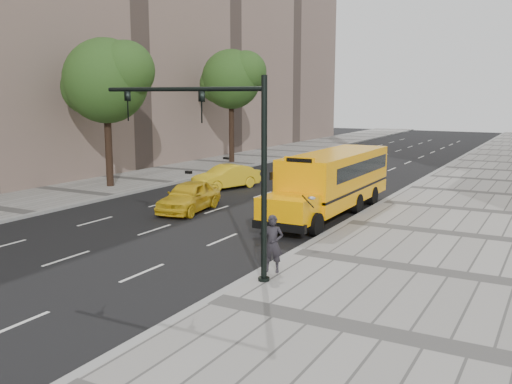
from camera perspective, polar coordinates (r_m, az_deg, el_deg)
The scene contains 12 objects.
ground at distance 28.73m, azimuth -2.27°, elevation -1.97°, with size 140.00×140.00×0.00m, color black.
sidewalk_museum at distance 24.89m, azimuth 22.20°, elevation -4.38°, with size 12.00×140.00×0.15m, color gray.
sidewalk_far at distance 35.57m, azimuth -17.64°, elevation -0.02°, with size 6.00×140.00×0.15m, color gray.
curb_museum at distance 26.19m, azimuth 9.06°, elevation -3.08°, with size 0.30×140.00×0.15m, color gray.
curb_far at distance 33.48m, azimuth -14.09°, elevation -0.44°, with size 0.30×140.00×0.15m, color gray.
tree_b at distance 36.42m, azimuth -14.69°, elevation 10.78°, with size 5.80×5.16×9.22m.
tree_c at distance 48.22m, azimuth -2.40°, elevation 11.25°, with size 5.52×4.91×9.50m.
school_bus at distance 28.42m, azimuth 7.81°, elevation 1.43°, with size 2.96×11.56×3.19m.
taxi_near at distance 28.81m, azimuth -6.72°, elevation -0.43°, with size 1.82×4.53×1.54m, color yellow.
taxi_far at distance 35.58m, azimuth -3.01°, elevation 1.52°, with size 1.56×4.48×1.48m, color yellow.
pedestrian at distance 18.46m, azimuth 1.68°, elevation -5.19°, with size 0.68×0.45×1.87m, color black.
traffic_signal at distance 17.71m, azimuth -3.21°, elevation 4.06°, with size 6.18×0.36×6.40m.
Camera 1 is at (14.54, -24.07, 5.86)m, focal length 40.00 mm.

